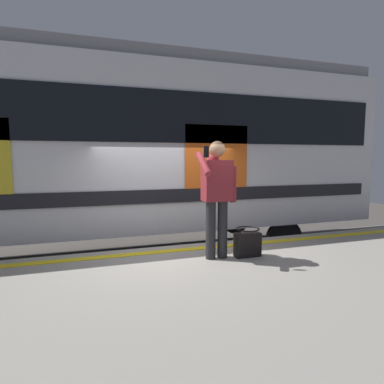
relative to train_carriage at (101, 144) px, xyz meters
name	(u,v)px	position (x,y,z in m)	size (l,w,h in m)	color
ground_plane	(175,298)	(-1.04, 2.07, -2.59)	(25.39, 25.39, 0.00)	#4C4742
platform	(242,357)	(-1.04, 4.48, -2.15)	(16.93, 4.84, 0.89)	#9E998E
safety_line	(180,250)	(-1.04, 2.37, -1.69)	(16.59, 0.16, 0.01)	yellow
track_rail_near	(158,267)	(-1.04, 0.71, -2.51)	(22.00, 0.08, 0.16)	slate
track_rail_far	(146,248)	(-1.04, -0.72, -2.51)	(22.00, 0.08, 0.16)	slate
train_carriage	(101,144)	(0.00, 0.00, 0.00)	(11.38, 3.04, 4.11)	silver
passenger	(217,190)	(-1.43, 2.89, -0.72)	(0.57, 0.55, 1.65)	#262628
handbag	(247,243)	(-1.88, 2.97, -1.50)	(0.38, 0.34, 0.42)	black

